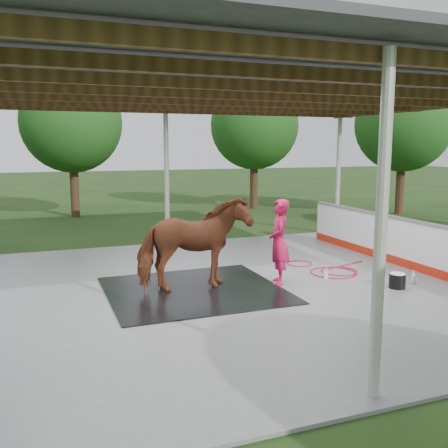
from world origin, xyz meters
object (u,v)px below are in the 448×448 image
object	(u,v)px
handler	(279,242)
wash_bucket	(397,280)
dasher_board	(410,245)
horse	(194,244)

from	to	relation	value
handler	wash_bucket	distance (m)	2.49
dasher_board	horse	bearing A→B (deg)	179.80
wash_bucket	horse	bearing A→B (deg)	161.70
horse	wash_bucket	size ratio (longest dim) A/B	6.60
dasher_board	wash_bucket	bearing A→B (deg)	-137.87
dasher_board	handler	xyz separation A→B (m)	(-3.47, -0.10, 0.34)
horse	handler	size ratio (longest dim) A/B	1.23
handler	wash_bucket	world-z (taller)	handler
wash_bucket	handler	bearing A→B (deg)	150.70
dasher_board	handler	bearing A→B (deg)	-178.37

